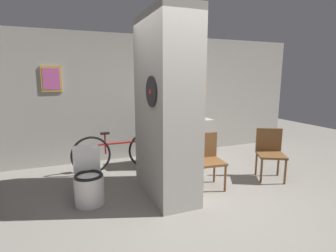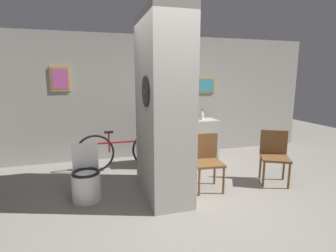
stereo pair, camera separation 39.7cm
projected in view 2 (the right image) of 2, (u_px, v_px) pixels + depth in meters
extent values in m
plane|color=slate|center=(181.00, 212.00, 3.41)|extent=(14.00, 14.00, 0.00)
cube|color=gray|center=(141.00, 97.00, 5.65)|extent=(8.00, 0.06, 2.60)
cube|color=#B79338|center=(60.00, 79.00, 5.09)|extent=(0.36, 0.02, 0.48)
cube|color=#B24C8C|center=(60.00, 79.00, 5.07)|extent=(0.30, 0.01, 0.39)
cube|color=#B79338|center=(206.00, 85.00, 5.98)|extent=(0.44, 0.02, 0.34)
cube|color=teal|center=(207.00, 85.00, 5.96)|extent=(0.36, 0.01, 0.28)
cube|color=#B79338|center=(173.00, 72.00, 5.70)|extent=(0.28, 0.02, 0.38)
cube|color=#D86633|center=(173.00, 72.00, 5.68)|extent=(0.23, 0.01, 0.31)
cube|color=gray|center=(163.00, 108.00, 3.76)|extent=(0.57, 1.29, 2.60)
cylinder|color=black|center=(146.00, 92.00, 3.39)|extent=(0.03, 0.40, 0.40)
cylinder|color=red|center=(145.00, 92.00, 3.38)|extent=(0.01, 0.07, 0.07)
cube|color=gray|center=(185.00, 142.00, 5.27)|extent=(1.30, 0.44, 0.89)
cylinder|color=white|center=(87.00, 187.00, 3.71)|extent=(0.40, 0.40, 0.40)
torus|color=black|center=(86.00, 173.00, 3.67)|extent=(0.39, 0.39, 0.04)
cube|color=white|center=(85.00, 156.00, 3.89)|extent=(0.36, 0.20, 0.36)
cylinder|color=brown|center=(199.00, 183.00, 3.85)|extent=(0.04, 0.04, 0.41)
cylinder|color=brown|center=(224.00, 181.00, 3.91)|extent=(0.04, 0.04, 0.41)
cylinder|color=brown|center=(192.00, 173.00, 4.21)|extent=(0.04, 0.04, 0.41)
cylinder|color=brown|center=(215.00, 172.00, 4.28)|extent=(0.04, 0.04, 0.41)
cube|color=brown|center=(208.00, 163.00, 4.02)|extent=(0.48, 0.48, 0.04)
cube|color=brown|center=(204.00, 146.00, 4.18)|extent=(0.43, 0.08, 0.41)
cylinder|color=brown|center=(264.00, 174.00, 4.17)|extent=(0.04, 0.04, 0.41)
cylinder|color=brown|center=(289.00, 176.00, 4.09)|extent=(0.04, 0.04, 0.41)
cylinder|color=brown|center=(260.00, 167.00, 4.54)|extent=(0.04, 0.04, 0.41)
cylinder|color=brown|center=(284.00, 168.00, 4.46)|extent=(0.04, 0.04, 0.41)
cube|color=brown|center=(275.00, 158.00, 4.27)|extent=(0.59, 0.59, 0.04)
cube|color=brown|center=(274.00, 142.00, 4.43)|extent=(0.40, 0.23, 0.41)
torus|color=black|center=(95.00, 153.00, 4.81)|extent=(0.70, 0.04, 0.70)
torus|color=black|center=(150.00, 149.00, 5.10)|extent=(0.70, 0.04, 0.70)
cylinder|color=maroon|center=(123.00, 142.00, 4.92)|extent=(0.95, 0.04, 0.04)
cylinder|color=maroon|center=(109.00, 143.00, 4.85)|extent=(0.03, 0.03, 0.36)
cylinder|color=maroon|center=(147.00, 140.00, 5.05)|extent=(0.03, 0.03, 0.33)
cube|color=black|center=(109.00, 132.00, 4.81)|extent=(0.16, 0.06, 0.04)
cylinder|color=#262626|center=(147.00, 132.00, 5.02)|extent=(0.03, 0.42, 0.03)
cylinder|color=#267233|center=(195.00, 115.00, 5.27)|extent=(0.07, 0.07, 0.19)
cylinder|color=#267233|center=(195.00, 108.00, 5.25)|extent=(0.03, 0.03, 0.08)
sphere|color=#333333|center=(195.00, 106.00, 5.24)|extent=(0.03, 0.03, 0.03)
cylinder|color=silver|center=(202.00, 117.00, 5.26)|extent=(0.09, 0.09, 0.13)
cylinder|color=silver|center=(202.00, 112.00, 5.24)|extent=(0.03, 0.03, 0.06)
sphere|color=#333333|center=(202.00, 110.00, 5.23)|extent=(0.04, 0.04, 0.04)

